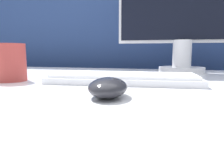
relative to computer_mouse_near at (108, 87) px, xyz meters
name	(u,v)px	position (x,y,z in m)	size (l,w,h in m)	color
partition_panel	(145,79)	(-0.01, 0.81, -0.08)	(5.00, 0.03, 1.28)	navy
computer_mouse_near	(108,87)	(0.00, 0.00, 0.00)	(0.08, 0.11, 0.04)	#232328
keyboard	(122,78)	(-0.01, 0.19, -0.01)	(0.40, 0.17, 0.02)	silver
mug	(9,62)	(-0.32, 0.15, 0.03)	(0.09, 0.09, 0.10)	#A33833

